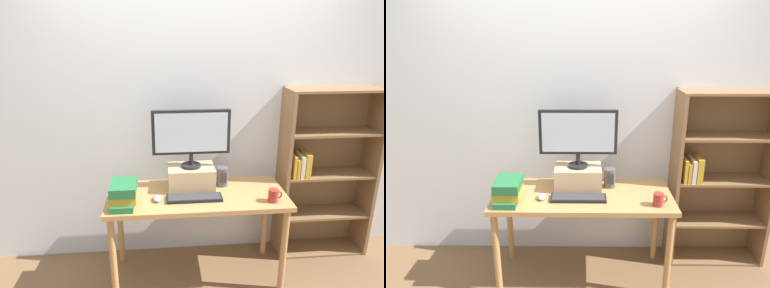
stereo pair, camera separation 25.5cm
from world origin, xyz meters
The scene contains 11 objects.
ground_plane centered at (0.00, 0.00, 0.00)m, with size 12.00×12.00×0.00m, color brown.
back_wall centered at (0.00, 0.43, 1.30)m, with size 7.00×0.08×2.60m.
desk centered at (0.00, 0.00, 0.65)m, with size 1.37×0.58×0.75m.
bookshelf_unit centered at (1.14, 0.28, 0.76)m, with size 0.81×0.28×1.50m.
riser_box centered at (-0.04, 0.12, 0.84)m, with size 0.36×0.25×0.18m.
computer_monitor centered at (-0.04, 0.12, 1.19)m, with size 0.60×0.15×0.46m.
keyboard centered at (-0.03, -0.09, 0.76)m, with size 0.41×0.13×0.02m.
computer_mouse centered at (-0.31, -0.08, 0.76)m, with size 0.06×0.10×0.04m.
book_stack centered at (-0.54, -0.13, 0.83)m, with size 0.19×0.27×0.17m.
coffee_mug centered at (0.54, -0.17, 0.79)m, with size 0.11×0.07×0.10m.
desk_speaker centered at (0.22, 0.13, 0.82)m, with size 0.09×0.09×0.16m.
Camera 1 is at (-0.26, -2.36, 1.94)m, focal length 32.00 mm.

